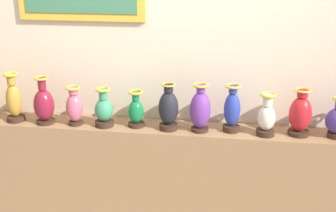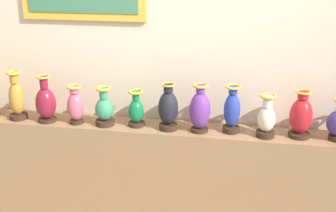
% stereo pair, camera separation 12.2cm
% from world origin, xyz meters
% --- Properties ---
extents(display_shelf, '(3.53, 0.32, 1.01)m').
position_xyz_m(display_shelf, '(0.00, 0.00, 0.50)').
color(display_shelf, '#99704C').
rests_on(display_shelf, ground_plane).
extents(back_wall, '(5.20, 0.14, 2.81)m').
position_xyz_m(back_wall, '(-0.01, 0.22, 1.42)').
color(back_wall, beige).
rests_on(back_wall, ground_plane).
extents(vase_ochre, '(0.15, 0.15, 0.41)m').
position_xyz_m(vase_ochre, '(-1.26, -0.04, 1.19)').
color(vase_ochre, '#382319').
rests_on(vase_ochre, display_shelf).
extents(vase_burgundy, '(0.16, 0.16, 0.39)m').
position_xyz_m(vase_burgundy, '(-1.00, -0.06, 1.17)').
color(vase_burgundy, '#382319').
rests_on(vase_burgundy, display_shelf).
extents(vase_rose, '(0.13, 0.13, 0.32)m').
position_xyz_m(vase_rose, '(-0.75, -0.05, 1.16)').
color(vase_rose, '#382319').
rests_on(vase_rose, display_shelf).
extents(vase_jade, '(0.15, 0.15, 0.32)m').
position_xyz_m(vase_jade, '(-0.51, -0.05, 1.14)').
color(vase_jade, '#382319').
rests_on(vase_jade, display_shelf).
extents(vase_emerald, '(0.13, 0.13, 0.30)m').
position_xyz_m(vase_emerald, '(-0.25, -0.02, 1.14)').
color(vase_emerald, '#382319').
rests_on(vase_emerald, display_shelf).
extents(vase_onyx, '(0.16, 0.16, 0.37)m').
position_xyz_m(vase_onyx, '(0.01, -0.04, 1.18)').
color(vase_onyx, '#382319').
rests_on(vase_onyx, display_shelf).
extents(vase_violet, '(0.16, 0.16, 0.38)m').
position_xyz_m(vase_violet, '(0.26, -0.04, 1.18)').
color(vase_violet, '#382319').
rests_on(vase_violet, display_shelf).
extents(vase_cobalt, '(0.13, 0.13, 0.37)m').
position_xyz_m(vase_cobalt, '(0.50, -0.01, 1.18)').
color(vase_cobalt, '#382319').
rests_on(vase_cobalt, display_shelf).
extents(vase_ivory, '(0.14, 0.14, 0.33)m').
position_xyz_m(vase_ivory, '(0.76, -0.05, 1.15)').
color(vase_ivory, '#382319').
rests_on(vase_ivory, display_shelf).
extents(vase_crimson, '(0.17, 0.17, 0.36)m').
position_xyz_m(vase_crimson, '(1.01, -0.01, 1.17)').
color(vase_crimson, '#382319').
rests_on(vase_crimson, display_shelf).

